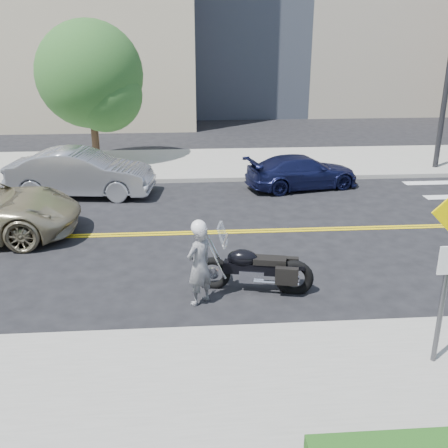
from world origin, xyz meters
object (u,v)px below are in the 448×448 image
motorcyclist (199,263)px  motorcycle (255,259)px  parked_car_blue (302,172)px  parked_car_silver (81,173)px

motorcyclist → motorcycle: (1.15, 0.46, -0.16)m
parked_car_blue → parked_car_silver: bearing=80.0°
parked_car_silver → parked_car_blue: size_ratio=1.19×
motorcycle → parked_car_blue: motorcycle is taller
motorcycle → parked_car_silver: size_ratio=0.51×
motorcyclist → parked_car_silver: size_ratio=0.38×
motorcycle → parked_car_silver: (-4.74, 7.10, 0.05)m
motorcyclist → parked_car_silver: bearing=-106.9°
motorcycle → parked_car_blue: bearing=83.0°
motorcyclist → motorcycle: size_ratio=0.75×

